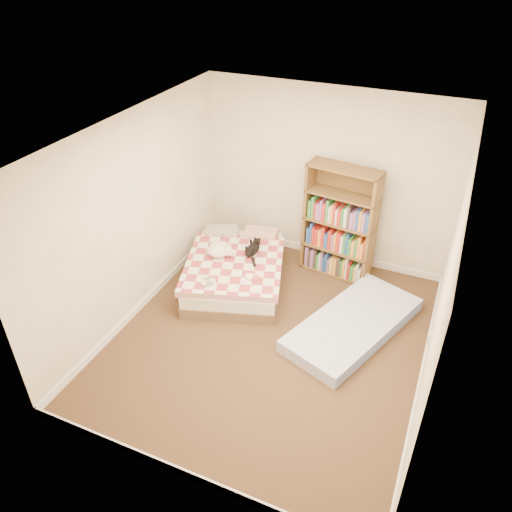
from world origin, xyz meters
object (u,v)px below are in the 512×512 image
at_px(bed, 236,269).
at_px(white_dog, 219,250).
at_px(bookshelf, 339,236).
at_px(black_cat, 253,248).
at_px(floor_mattress, 353,325).

height_order(bed, white_dog, white_dog).
relative_size(bed, bookshelf, 1.25).
relative_size(black_cat, white_dog, 1.26).
xyz_separation_m(bed, white_dog, (-0.22, -0.07, 0.29)).
bearing_deg(floor_mattress, white_dog, -167.74).
bearing_deg(black_cat, floor_mattress, -25.23).
distance_m(floor_mattress, white_dog, 2.01).
xyz_separation_m(bed, floor_mattress, (1.73, -0.35, -0.13)).
bearing_deg(bed, white_dog, 178.97).
bearing_deg(white_dog, black_cat, -6.30).
relative_size(bed, black_cat, 3.45).
distance_m(floor_mattress, black_cat, 1.69).
distance_m(bed, bookshelf, 1.47).
xyz_separation_m(bookshelf, white_dog, (-1.40, -0.86, -0.08)).
distance_m(bed, black_cat, 0.37).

